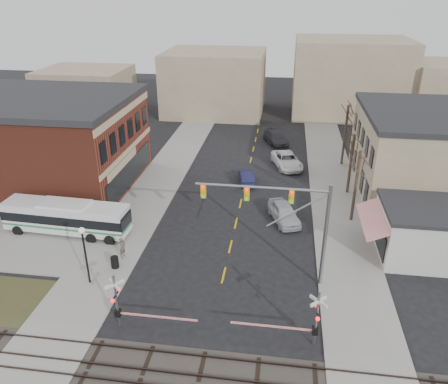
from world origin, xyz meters
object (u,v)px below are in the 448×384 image
(car_d, at_px, (276,138))
(pedestrian_far, at_px, (107,226))
(traffic_signal_mast, at_px, (289,213))
(street_lamp, at_px, (84,244))
(rr_crossing_east, at_px, (309,319))
(car_a, at_px, (284,213))
(rr_crossing_west, at_px, (123,302))
(transit_bus, at_px, (66,217))
(pedestrian_near, at_px, (122,248))
(car_b, at_px, (247,177))
(trash_bin, at_px, (115,262))
(car_c, at_px, (287,160))

(car_d, bearing_deg, pedestrian_far, -139.94)
(traffic_signal_mast, distance_m, street_lamp, 14.45)
(rr_crossing_east, bearing_deg, car_a, 96.26)
(rr_crossing_west, xyz_separation_m, street_lamp, (-4.15, 3.94, 1.41))
(transit_bus, bearing_deg, pedestrian_near, -26.92)
(pedestrian_near, bearing_deg, pedestrian_far, 48.04)
(car_a, height_order, car_b, car_a)
(transit_bus, relative_size, street_lamp, 2.42)
(trash_bin, relative_size, car_d, 0.17)
(street_lamp, height_order, car_b, street_lamp)
(street_lamp, height_order, pedestrian_far, street_lamp)
(car_c, bearing_deg, car_d, 83.53)
(car_c, distance_m, pedestrian_far, 23.62)
(rr_crossing_west, xyz_separation_m, pedestrian_far, (-5.42, 10.69, -1.05))
(rr_crossing_east, distance_m, pedestrian_far, 19.87)
(traffic_signal_mast, distance_m, car_b, 18.56)
(traffic_signal_mast, relative_size, car_b, 2.21)
(rr_crossing_west, height_order, rr_crossing_east, same)
(transit_bus, xyz_separation_m, traffic_signal_mast, (18.90, -4.30, 4.08))
(rr_crossing_east, bearing_deg, rr_crossing_west, -179.23)
(rr_crossing_east, height_order, pedestrian_far, rr_crossing_east)
(rr_crossing_west, bearing_deg, street_lamp, 136.43)
(trash_bin, xyz_separation_m, pedestrian_far, (-2.44, 4.70, 0.34))
(rr_crossing_east, bearing_deg, pedestrian_far, 147.91)
(rr_crossing_east, distance_m, car_a, 15.35)
(car_a, xyz_separation_m, pedestrian_far, (-15.14, -4.68, 0.07))
(pedestrian_far, bearing_deg, street_lamp, -140.72)
(trash_bin, bearing_deg, rr_crossing_east, -22.12)
(rr_crossing_west, distance_m, street_lamp, 5.89)
(trash_bin, bearing_deg, car_b, 64.19)
(car_d, xyz_separation_m, pedestrian_near, (-11.09, -29.54, 0.20))
(traffic_signal_mast, height_order, pedestrian_far, traffic_signal_mast)
(rr_crossing_east, relative_size, car_a, 1.12)
(traffic_signal_mast, xyz_separation_m, car_d, (-1.68, 30.72, -4.89))
(pedestrian_near, bearing_deg, transit_bus, 73.01)
(transit_bus, bearing_deg, rr_crossing_west, -49.54)
(car_c, height_order, pedestrian_near, pedestrian_near)
(traffic_signal_mast, height_order, car_a, traffic_signal_mast)
(transit_bus, xyz_separation_m, rr_crossing_east, (20.35, -10.36, 0.35))
(car_b, xyz_separation_m, pedestrian_near, (-8.34, -16.12, 0.32))
(street_lamp, relative_size, car_c, 0.78)
(car_b, height_order, pedestrian_near, pedestrian_near)
(transit_bus, xyz_separation_m, car_b, (14.47, 13.01, -0.93))
(transit_bus, relative_size, rr_crossing_east, 1.99)
(street_lamp, bearing_deg, pedestrian_far, 100.66)
(car_b, bearing_deg, rr_crossing_west, 65.32)
(car_c, bearing_deg, trash_bin, -136.79)
(trash_bin, xyz_separation_m, car_a, (12.69, 9.38, 0.27))
(rr_crossing_west, height_order, car_b, rr_crossing_west)
(trash_bin, xyz_separation_m, pedestrian_near, (0.14, 1.41, 0.42))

